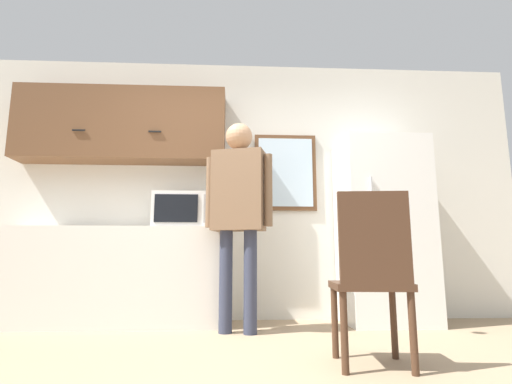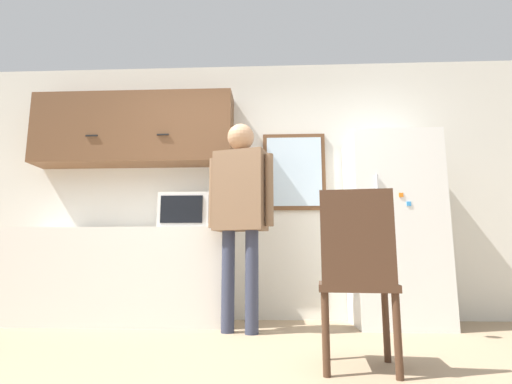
% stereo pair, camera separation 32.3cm
% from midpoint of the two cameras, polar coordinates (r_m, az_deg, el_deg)
% --- Properties ---
extents(ground_plane, '(16.00, 16.00, 0.00)m').
position_cam_midpoint_polar(ground_plane, '(2.20, -7.46, -25.08)').
color(ground_plane, '#9E8466').
extents(back_wall, '(6.00, 0.06, 2.70)m').
position_cam_midpoint_polar(back_wall, '(4.21, -5.00, 0.81)').
color(back_wall, silver).
rests_on(back_wall, ground_plane).
extents(counter, '(2.07, 0.59, 0.88)m').
position_cam_midpoint_polar(counter, '(4.03, -22.46, -11.05)').
color(counter, silver).
rests_on(counter, ground_plane).
extents(upper_cabinets, '(2.07, 0.34, 0.75)m').
position_cam_midpoint_polar(upper_cabinets, '(4.37, -20.60, 8.89)').
color(upper_cabinets, brown).
extents(microwave, '(0.55, 0.40, 0.32)m').
position_cam_midpoint_polar(microwave, '(3.83, -12.60, -2.64)').
color(microwave, white).
rests_on(microwave, counter).
extents(person, '(0.57, 0.33, 1.77)m').
position_cam_midpoint_polar(person, '(3.40, -5.23, -1.21)').
color(person, '#33384C').
rests_on(person, ground_plane).
extents(refrigerator, '(0.79, 0.68, 1.75)m').
position_cam_midpoint_polar(refrigerator, '(3.99, 15.51, -5.22)').
color(refrigerator, white).
rests_on(refrigerator, ground_plane).
extents(chair, '(0.46, 0.46, 0.96)m').
position_cam_midpoint_polar(chair, '(2.32, 12.33, -11.01)').
color(chair, '#472D1E').
rests_on(chair, ground_plane).
extents(window, '(0.65, 0.05, 0.81)m').
position_cam_midpoint_polar(window, '(4.21, 2.04, 2.84)').
color(window, brown).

